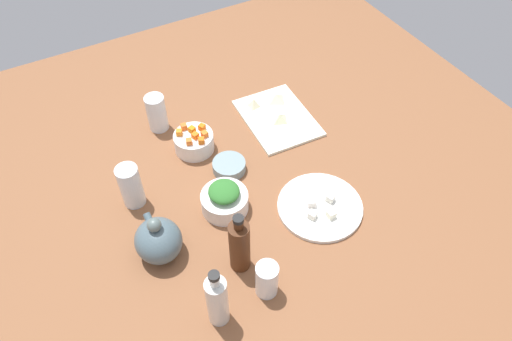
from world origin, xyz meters
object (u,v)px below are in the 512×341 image
(bowl_greens, at_px, (225,202))
(bottle_0, at_px, (240,245))
(bottle_1, at_px, (217,300))
(drinking_glass_2, at_px, (267,279))
(teapot, at_px, (158,240))
(cutting_board, at_px, (278,118))
(bowl_small_side, at_px, (229,166))
(plate_tofu, at_px, (320,207))
(bowl_carrots, at_px, (194,142))
(drinking_glass_0, at_px, (131,186))
(drinking_glass_1, at_px, (157,113))

(bowl_greens, relative_size, bottle_0, 0.65)
(bottle_1, distance_m, drinking_glass_2, 0.14)
(bowl_greens, relative_size, teapot, 0.91)
(cutting_board, height_order, teapot, teapot)
(bottle_0, xyz_separation_m, drinking_glass_2, (-0.10, -0.02, -0.04))
(bowl_greens, height_order, bowl_small_side, bowl_greens)
(cutting_board, height_order, plate_tofu, plate_tofu)
(bottle_1, bearing_deg, bottle_0, -47.07)
(teapot, bearing_deg, bowl_small_side, -59.06)
(bowl_greens, relative_size, bottle_1, 0.65)
(teapot, bearing_deg, bottle_0, -128.66)
(bowl_greens, bearing_deg, teapot, 102.93)
(bowl_carrots, relative_size, drinking_glass_0, 0.90)
(bottle_0, relative_size, drinking_glass_0, 1.48)
(plate_tofu, bearing_deg, bowl_carrots, 29.17)
(bowl_greens, bearing_deg, drinking_glass_0, 55.95)
(drinking_glass_0, relative_size, drinking_glass_2, 1.31)
(drinking_glass_0, distance_m, drinking_glass_1, 0.32)
(bowl_small_side, height_order, bottle_0, bottle_0)
(bowl_carrots, bearing_deg, plate_tofu, -150.83)
(plate_tofu, xyz_separation_m, drinking_glass_2, (-0.15, 0.27, 0.05))
(bowl_carrots, distance_m, bottle_1, 0.59)
(bowl_carrots, relative_size, bottle_1, 0.61)
(drinking_glass_2, bearing_deg, bottle_1, 92.88)
(bottle_1, height_order, drinking_glass_1, bottle_1)
(bottle_0, distance_m, drinking_glass_1, 0.60)
(plate_tofu, height_order, teapot, teapot)
(bowl_greens, distance_m, bowl_small_side, 0.15)
(bowl_carrots, height_order, teapot, teapot)
(cutting_board, xyz_separation_m, bowl_greens, (-0.25, 0.33, 0.02))
(plate_tofu, relative_size, bowl_carrots, 1.95)
(bottle_1, xyz_separation_m, drinking_glass_2, (0.01, -0.14, -0.03))
(bowl_greens, distance_m, teapot, 0.22)
(bowl_small_side, relative_size, drinking_glass_1, 0.80)
(bowl_greens, height_order, drinking_glass_1, drinking_glass_1)
(plate_tofu, relative_size, drinking_glass_1, 1.93)
(plate_tofu, distance_m, drinking_glass_2, 0.31)
(cutting_board, relative_size, bowl_greens, 2.12)
(bowl_greens, xyz_separation_m, bowl_carrots, (0.26, -0.02, 0.00))
(bowl_carrots, bearing_deg, drinking_glass_0, 115.00)
(drinking_glass_0, distance_m, drinking_glass_2, 0.48)
(drinking_glass_2, bearing_deg, plate_tofu, -60.31)
(drinking_glass_0, relative_size, drinking_glass_1, 1.10)
(bowl_carrots, bearing_deg, bottle_1, 161.86)
(bottle_1, distance_m, drinking_glass_1, 0.71)
(bottle_1, bearing_deg, teapot, 13.12)
(bottle_0, distance_m, drinking_glass_0, 0.38)
(plate_tofu, height_order, bowl_carrots, bowl_carrots)
(bowl_carrots, xyz_separation_m, teapot, (-0.31, 0.24, 0.03))
(plate_tofu, distance_m, bowl_greens, 0.28)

